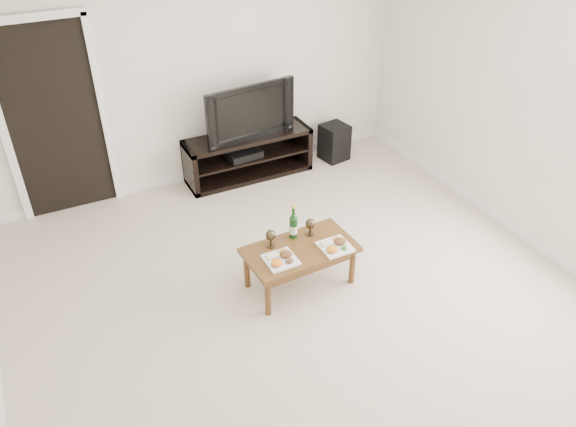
{
  "coord_description": "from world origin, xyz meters",
  "views": [
    {
      "loc": [
        -1.8,
        -3.08,
        3.47
      ],
      "look_at": [
        0.05,
        0.59,
        0.7
      ],
      "focal_mm": 35.0,
      "sensor_mm": 36.0,
      "label": 1
    }
  ],
  "objects_px": {
    "subwoofer": "(334,142)",
    "media_console": "(248,156)",
    "coffee_table": "(300,266)",
    "television": "(246,109)"
  },
  "relations": [
    {
      "from": "media_console",
      "to": "coffee_table",
      "type": "height_order",
      "value": "media_console"
    },
    {
      "from": "television",
      "to": "subwoofer",
      "type": "bearing_deg",
      "value": -10.85
    },
    {
      "from": "media_console",
      "to": "coffee_table",
      "type": "bearing_deg",
      "value": -100.59
    },
    {
      "from": "media_console",
      "to": "subwoofer",
      "type": "xyz_separation_m",
      "value": [
        1.15,
        -0.09,
        -0.04
      ]
    },
    {
      "from": "media_console",
      "to": "coffee_table",
      "type": "relative_size",
      "value": 1.54
    },
    {
      "from": "subwoofer",
      "to": "media_console",
      "type": "bearing_deg",
      "value": 166.7
    },
    {
      "from": "subwoofer",
      "to": "coffee_table",
      "type": "xyz_separation_m",
      "value": [
        -1.54,
        -1.98,
        -0.02
      ]
    },
    {
      "from": "media_console",
      "to": "coffee_table",
      "type": "distance_m",
      "value": 2.11
    },
    {
      "from": "subwoofer",
      "to": "coffee_table",
      "type": "bearing_deg",
      "value": -136.87
    },
    {
      "from": "television",
      "to": "subwoofer",
      "type": "xyz_separation_m",
      "value": [
        1.15,
        -0.09,
        -0.64
      ]
    }
  ]
}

